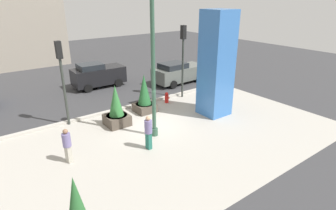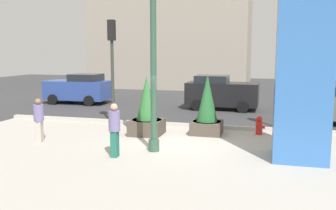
# 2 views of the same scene
# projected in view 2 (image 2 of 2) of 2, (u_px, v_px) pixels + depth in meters

# --- Properties ---
(ground_plane) EXTENTS (60.00, 60.00, 0.00)m
(ground_plane) POSITION_uv_depth(u_px,v_px,m) (196.00, 124.00, 17.01)
(ground_plane) COLOR #38383A
(plaza_pavement) EXTENTS (18.00, 10.00, 0.02)m
(plaza_pavement) POSITION_uv_depth(u_px,v_px,m) (160.00, 160.00, 11.27)
(plaza_pavement) COLOR #ADA89E
(plaza_pavement) RESTS_ON ground_plane
(curb_strip) EXTENTS (18.00, 0.24, 0.16)m
(curb_strip) POSITION_uv_depth(u_px,v_px,m) (193.00, 126.00, 16.15)
(curb_strip) COLOR #B7B2A8
(curb_strip) RESTS_ON ground_plane
(lamp_post) EXTENTS (0.44, 0.44, 7.64)m
(lamp_post) POSITION_uv_depth(u_px,v_px,m) (153.00, 37.00, 11.77)
(lamp_post) COLOR #335642
(lamp_post) RESTS_ON ground_plane
(art_pillar_blue) EXTENTS (1.57, 1.57, 6.14)m
(art_pillar_blue) POSITION_uv_depth(u_px,v_px,m) (303.00, 59.00, 10.96)
(art_pillar_blue) COLOR #3870BC
(art_pillar_blue) RESTS_ON ground_plane
(potted_plant_by_pillar) EXTENTS (1.20, 1.20, 2.41)m
(potted_plant_by_pillar) POSITION_uv_depth(u_px,v_px,m) (207.00, 109.00, 14.71)
(potted_plant_by_pillar) COLOR #4C4238
(potted_plant_by_pillar) RESTS_ON ground_plane
(potted_plant_curbside) EXTENTS (1.24, 1.24, 2.34)m
(potted_plant_curbside) POSITION_uv_depth(u_px,v_px,m) (147.00, 111.00, 14.61)
(potted_plant_curbside) COLOR #4C4238
(potted_plant_curbside) RESTS_ON ground_plane
(fire_hydrant) EXTENTS (0.36, 0.26, 0.75)m
(fire_hydrant) POSITION_uv_depth(u_px,v_px,m) (259.00, 125.00, 14.71)
(fire_hydrant) COLOR red
(fire_hydrant) RESTS_ON ground_plane
(traffic_light_far_side) EXTENTS (0.28, 0.42, 4.99)m
(traffic_light_far_side) POSITION_uv_depth(u_px,v_px,m) (305.00, 50.00, 14.16)
(traffic_light_far_side) COLOR #333833
(traffic_light_far_side) RESTS_ON ground_plane
(traffic_light_corner) EXTENTS (0.28, 0.42, 4.67)m
(traffic_light_corner) POSITION_uv_depth(u_px,v_px,m) (112.00, 55.00, 16.48)
(traffic_light_corner) COLOR #333833
(traffic_light_corner) RESTS_ON ground_plane
(car_curb_west) EXTENTS (4.06, 2.08, 1.94)m
(car_curb_west) POSITION_uv_depth(u_px,v_px,m) (221.00, 92.00, 21.06)
(car_curb_west) COLOR black
(car_curb_west) RESTS_ON ground_plane
(car_passing_lane) EXTENTS (3.98, 2.10, 1.89)m
(car_passing_lane) POSITION_uv_depth(u_px,v_px,m) (79.00, 89.00, 23.53)
(car_passing_lane) COLOR #2D4793
(car_passing_lane) RESTS_ON ground_plane
(pedestrian_on_sidewalk) EXTENTS (0.38, 0.38, 1.70)m
(pedestrian_on_sidewalk) POSITION_uv_depth(u_px,v_px,m) (114.00, 128.00, 11.49)
(pedestrian_on_sidewalk) COLOR #236656
(pedestrian_on_sidewalk) RESTS_ON ground_plane
(pedestrian_by_curb) EXTENTS (0.43, 0.43, 1.61)m
(pedestrian_by_curb) POSITION_uv_depth(u_px,v_px,m) (39.00, 118.00, 13.42)
(pedestrian_by_curb) COLOR #B2AD9E
(pedestrian_by_curb) RESTS_ON ground_plane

